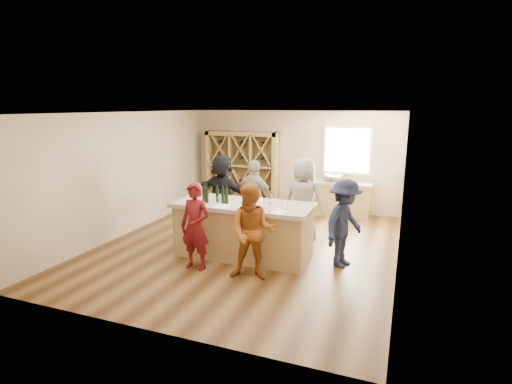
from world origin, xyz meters
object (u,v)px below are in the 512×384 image
(tasting_counter_base, at_px, (243,232))
(person_near_right, at_px, (252,232))
(person_far_right, at_px, (304,200))
(wine_bottle_a, at_px, (204,194))
(wine_bottle_e, at_px, (227,196))
(person_far_mid, at_px, (254,198))
(wine_bottle_b, at_px, (207,195))
(person_server, at_px, (344,224))
(wine_bottle_d, at_px, (223,197))
(sink, at_px, (333,178))
(person_far_left, at_px, (223,193))
(person_near_left, at_px, (195,226))
(wine_bottle_c, at_px, (217,195))
(wine_rack, at_px, (242,169))

(tasting_counter_base, height_order, person_near_right, person_near_right)
(person_far_right, bearing_deg, wine_bottle_a, 51.22)
(wine_bottle_e, xyz_separation_m, person_far_mid, (0.04, 1.40, -0.35))
(person_near_right, xyz_separation_m, person_far_mid, (-0.81, 2.19, 0.04))
(person_far_mid, relative_size, person_far_right, 0.95)
(wine_bottle_e, xyz_separation_m, person_far_right, (1.17, 1.43, -0.30))
(tasting_counter_base, bearing_deg, person_far_right, 55.77)
(wine_bottle_b, distance_m, person_near_right, 1.48)
(person_server, height_order, person_far_mid, person_far_mid)
(person_far_right, bearing_deg, person_far_mid, 12.91)
(wine_bottle_a, distance_m, wine_bottle_d, 0.45)
(sink, bearing_deg, wine_bottle_d, -110.10)
(wine_bottle_d, xyz_separation_m, wine_bottle_e, (0.06, 0.04, 0.00))
(person_far_left, bearing_deg, person_far_mid, -171.75)
(person_near_left, relative_size, person_server, 0.98)
(person_server, relative_size, person_far_left, 0.89)
(tasting_counter_base, distance_m, person_near_left, 1.09)
(person_near_right, bearing_deg, person_far_mid, 97.98)
(wine_bottle_a, xyz_separation_m, person_far_mid, (0.54, 1.37, -0.35))
(wine_bottle_e, bearing_deg, wine_bottle_c, 168.33)
(person_server, bearing_deg, wine_bottle_e, 119.98)
(wine_bottle_a, xyz_separation_m, wine_bottle_c, (0.29, 0.02, -0.01))
(wine_rack, bearing_deg, person_far_left, -78.06)
(wine_rack, relative_size, person_server, 1.34)
(wine_rack, xyz_separation_m, tasting_counter_base, (1.61, -3.81, -0.60))
(wine_bottle_e, relative_size, person_near_right, 0.17)
(wine_bottle_d, bearing_deg, wine_bottle_b, -173.96)
(wine_bottle_c, distance_m, person_far_right, 1.98)
(wine_bottle_e, height_order, person_near_right, person_near_right)
(wine_bottle_d, height_order, person_far_mid, person_far_mid)
(wine_bottle_c, bearing_deg, wine_bottle_e, -11.67)
(wine_bottle_c, height_order, person_far_right, person_far_right)
(wine_bottle_c, distance_m, person_server, 2.49)
(wine_bottle_a, height_order, wine_bottle_c, wine_bottle_a)
(wine_bottle_c, height_order, person_near_left, person_near_left)
(wine_bottle_c, distance_m, wine_bottle_d, 0.18)
(wine_rack, distance_m, wine_bottle_c, 4.06)
(wine_bottle_b, relative_size, person_far_right, 0.16)
(wine_bottle_b, bearing_deg, person_near_left, -80.74)
(person_server, bearing_deg, sink, 35.17)
(wine_bottle_e, distance_m, person_near_right, 1.22)
(wine_rack, bearing_deg, wine_bottle_d, -72.41)
(wine_rack, distance_m, wine_bottle_e, 4.16)
(wine_bottle_b, distance_m, person_far_left, 1.67)
(sink, bearing_deg, wine_bottle_c, -112.60)
(tasting_counter_base, bearing_deg, person_server, 5.65)
(person_near_left, distance_m, person_far_mid, 2.17)
(tasting_counter_base, distance_m, wine_bottle_a, 1.08)
(wine_bottle_d, height_order, person_near_left, person_near_left)
(person_near_left, height_order, person_far_left, person_far_left)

